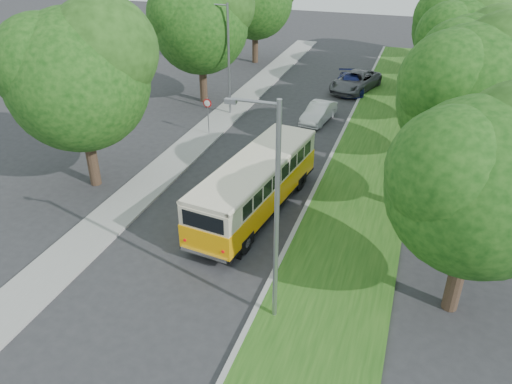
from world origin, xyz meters
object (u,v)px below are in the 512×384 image
(lamppost_near, at_px, (274,211))
(car_silver, at_px, (288,147))
(car_grey, at_px, (355,81))
(car_white, at_px, (319,113))
(vintage_bus, at_px, (256,187))
(lamppost_far, at_px, (227,56))
(car_blue, at_px, (350,83))

(lamppost_near, xyz_separation_m, car_silver, (-3.04, 12.99, -3.75))
(car_grey, bearing_deg, car_white, -83.44)
(lamppost_near, bearing_deg, vintage_bus, 113.41)
(lamppost_far, xyz_separation_m, vintage_bus, (6.10, -12.02, -2.72))
(vintage_bus, distance_m, car_silver, 6.56)
(lamppost_near, bearing_deg, car_blue, 93.54)
(lamppost_far, distance_m, car_grey, 11.73)
(car_silver, xyz_separation_m, car_blue, (1.40, 13.46, 0.03))
(car_blue, bearing_deg, vintage_bus, -108.26)
(lamppost_far, relative_size, car_white, 1.93)
(vintage_bus, height_order, car_silver, vintage_bus)
(lamppost_near, distance_m, lamppost_far, 20.53)
(lamppost_far, bearing_deg, car_grey, 47.30)
(car_silver, height_order, car_white, car_white)
(vintage_bus, relative_size, car_white, 2.40)
(lamppost_far, relative_size, car_silver, 2.07)
(vintage_bus, distance_m, car_white, 12.65)
(lamppost_near, height_order, lamppost_far, lamppost_near)
(lamppost_far, height_order, car_grey, lamppost_far)
(lamppost_far, relative_size, car_grey, 1.36)
(car_blue, height_order, car_grey, car_grey)
(car_white, bearing_deg, lamppost_far, -166.03)
(vintage_bus, xyz_separation_m, car_white, (0.23, 12.63, -0.75))
(lamppost_far, xyz_separation_m, car_blue, (7.27, 7.95, -3.47))
(vintage_bus, bearing_deg, car_white, 96.54)
(lamppost_far, xyz_separation_m, car_grey, (7.62, 8.26, -3.35))
(lamppost_near, xyz_separation_m, car_blue, (-1.64, 26.45, -3.72))
(lamppost_near, relative_size, car_grey, 1.46)
(car_silver, height_order, car_blue, car_blue)
(car_silver, relative_size, car_blue, 0.81)
(lamppost_near, distance_m, car_blue, 26.76)
(lamppost_near, relative_size, vintage_bus, 0.85)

